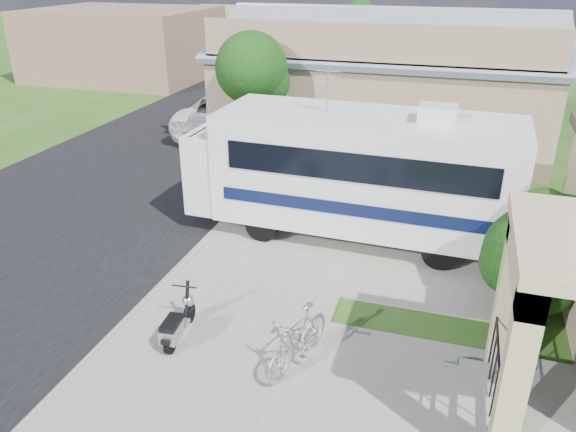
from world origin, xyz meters
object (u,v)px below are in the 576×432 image
(garden_hose, at_px, (466,368))
(motorhome, at_px, (354,169))
(pickup_truck, at_px, (234,111))
(van, at_px, (280,77))
(bicycle, at_px, (298,341))
(scooter, at_px, (178,323))
(shrub, at_px, (538,252))

(garden_hose, bearing_deg, motorhome, 122.57)
(pickup_truck, relative_size, van, 1.11)
(motorhome, height_order, bicycle, motorhome)
(motorhome, xyz_separation_m, scooter, (-2.19, -5.54, -1.39))
(bicycle, bearing_deg, motorhome, 108.36)
(bicycle, distance_m, pickup_truck, 15.27)
(motorhome, bearing_deg, garden_hose, -55.77)
(garden_hose, bearing_deg, pickup_truck, 126.89)
(shrub, relative_size, bicycle, 1.49)
(pickup_truck, bearing_deg, scooter, 110.23)
(scooter, relative_size, pickup_truck, 0.22)
(shrub, xyz_separation_m, pickup_truck, (-10.84, 10.58, -0.51))
(bicycle, bearing_deg, pickup_truck, 132.99)
(pickup_truck, relative_size, garden_hose, 17.79)
(scooter, bearing_deg, shrub, 19.97)
(scooter, distance_m, pickup_truck, 14.37)
(pickup_truck, bearing_deg, motorhome, 131.45)
(bicycle, relative_size, pickup_truck, 0.29)
(motorhome, xyz_separation_m, van, (-7.13, 15.89, -0.98))
(scooter, distance_m, van, 22.00)
(bicycle, bearing_deg, van, 125.34)
(motorhome, relative_size, pickup_truck, 1.30)
(pickup_truck, distance_m, van, 7.78)
(motorhome, bearing_deg, scooter, -109.89)
(scooter, bearing_deg, van, 97.27)
(pickup_truck, height_order, garden_hose, pickup_truck)
(shrub, height_order, bicycle, shrub)
(shrub, relative_size, pickup_truck, 0.43)
(scooter, height_order, pickup_truck, pickup_truck)
(shrub, distance_m, garden_hose, 2.91)
(scooter, distance_m, bicycle, 2.37)
(van, distance_m, garden_hose, 23.07)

